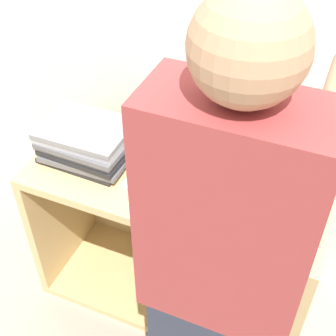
{
  "coord_description": "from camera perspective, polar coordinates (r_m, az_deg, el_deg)",
  "views": [
    {
      "loc": [
        0.48,
        -0.96,
        1.92
      ],
      "look_at": [
        0.0,
        0.17,
        0.84
      ],
      "focal_mm": 50.0,
      "sensor_mm": 36.0,
      "label": 1
    }
  ],
  "objects": [
    {
      "name": "person",
      "position": [
        1.32,
        6.3,
        -14.46
      ],
      "size": [
        0.4,
        0.53,
        1.66
      ],
      "color": "#2D3342",
      "rests_on": "ground_plane"
    },
    {
      "name": "wall_back",
      "position": [
        1.78,
        5.63,
        17.27
      ],
      "size": [
        8.0,
        0.05,
        2.4
      ],
      "color": "silver",
      "rests_on": "ground_plane"
    },
    {
      "name": "laptop_stack_right",
      "position": [
        1.68,
        12.79,
        -3.99
      ],
      "size": [
        0.35,
        0.28,
        0.06
      ],
      "color": "slate",
      "rests_on": "cart"
    },
    {
      "name": "laptop_stack_left",
      "position": [
        1.85,
        -9.69,
        3.22
      ],
      "size": [
        0.36,
        0.28,
        0.14
      ],
      "color": "#232326",
      "rests_on": "cart"
    },
    {
      "name": "cart",
      "position": [
        2.07,
        1.52,
        -7.69
      ],
      "size": [
        1.15,
        0.5,
        0.72
      ],
      "color": "tan",
      "rests_on": "ground_plane"
    },
    {
      "name": "ground_plane",
      "position": [
        2.2,
        -1.88,
        -19.63
      ],
      "size": [
        12.0,
        12.0,
        0.0
      ],
      "primitive_type": "plane",
      "color": "#9E9384"
    },
    {
      "name": "laptop_open",
      "position": [
        1.78,
        1.73,
        1.03
      ],
      "size": [
        0.34,
        0.38,
        0.25
      ],
      "color": "#B7B7BC",
      "rests_on": "cart"
    }
  ]
}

